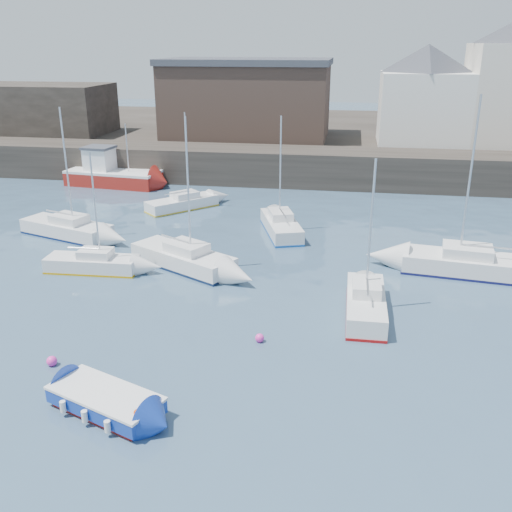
% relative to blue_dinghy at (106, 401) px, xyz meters
% --- Properties ---
extents(water, '(220.00, 220.00, 0.00)m').
position_rel_blue_dinghy_xyz_m(water, '(3.23, -0.13, -0.43)').
color(water, '#2D4760').
rests_on(water, ground).
extents(quay_wall, '(90.00, 5.00, 3.00)m').
position_rel_blue_dinghy_xyz_m(quay_wall, '(3.23, 34.87, 1.07)').
color(quay_wall, '#28231E').
rests_on(quay_wall, ground).
extents(land_strip, '(90.00, 32.00, 2.80)m').
position_rel_blue_dinghy_xyz_m(land_strip, '(3.23, 52.87, 0.97)').
color(land_strip, '#28231E').
rests_on(land_strip, ground).
extents(bldg_east_d, '(11.14, 11.14, 8.95)m').
position_rel_blue_dinghy_xyz_m(bldg_east_d, '(14.23, 41.37, 6.93)').
color(bldg_east_d, white).
rests_on(bldg_east_d, land_strip).
extents(warehouse, '(16.40, 10.40, 7.60)m').
position_rel_blue_dinghy_xyz_m(warehouse, '(-2.77, 42.87, 6.19)').
color(warehouse, '#3D2D26').
rests_on(warehouse, land_strip).
extents(bldg_west, '(14.00, 8.00, 5.00)m').
position_rel_blue_dinghy_xyz_m(bldg_west, '(-24.77, 41.87, 4.87)').
color(bldg_west, '#353028').
rests_on(bldg_west, land_strip).
extents(blue_dinghy, '(4.42, 3.12, 0.77)m').
position_rel_blue_dinghy_xyz_m(blue_dinghy, '(0.00, 0.00, 0.00)').
color(blue_dinghy, maroon).
rests_on(blue_dinghy, ground).
extents(fishing_boat, '(8.49, 3.99, 5.43)m').
position_rel_blue_dinghy_xyz_m(fishing_boat, '(-13.02, 31.40, 0.62)').
color(fishing_boat, maroon).
rests_on(fishing_boat, ground).
extents(sailboat_a, '(5.14, 1.83, 6.61)m').
position_rel_blue_dinghy_xyz_m(sailboat_a, '(-5.93, 12.01, 0.03)').
color(sailboat_a, white).
rests_on(sailboat_a, ground).
extents(sailboat_b, '(6.69, 5.00, 8.37)m').
position_rel_blue_dinghy_xyz_m(sailboat_b, '(-1.15, 13.42, 0.11)').
color(sailboat_b, white).
rests_on(sailboat_b, ground).
extents(sailboat_c, '(1.77, 5.46, 7.18)m').
position_rel_blue_dinghy_xyz_m(sailboat_c, '(8.85, 9.08, 0.12)').
color(sailboat_c, white).
rests_on(sailboat_c, ground).
extents(sailboat_d, '(7.69, 3.33, 9.49)m').
position_rel_blue_dinghy_xyz_m(sailboat_d, '(14.62, 14.99, 0.14)').
color(sailboat_d, white).
rests_on(sailboat_d, ground).
extents(sailboat_e, '(6.73, 4.00, 8.25)m').
position_rel_blue_dinghy_xyz_m(sailboat_e, '(-10.17, 17.45, 0.11)').
color(sailboat_e, white).
rests_on(sailboat_e, ground).
extents(sailboat_f, '(3.58, 6.10, 7.56)m').
position_rel_blue_dinghy_xyz_m(sailboat_f, '(3.49, 20.41, 0.10)').
color(sailboat_f, white).
rests_on(sailboat_f, ground).
extents(sailboat_h, '(5.10, 5.25, 7.14)m').
position_rel_blue_dinghy_xyz_m(sailboat_h, '(-4.61, 24.99, 0.03)').
color(sailboat_h, white).
rests_on(sailboat_h, ground).
extents(buoy_near, '(0.41, 0.41, 0.41)m').
position_rel_blue_dinghy_xyz_m(buoy_near, '(-3.32, 2.47, -0.43)').
color(buoy_near, '#FF34B1').
rests_on(buoy_near, ground).
extents(buoy_mid, '(0.38, 0.38, 0.38)m').
position_rel_blue_dinghy_xyz_m(buoy_mid, '(4.41, 5.66, -0.43)').
color(buoy_mid, '#FF34B1').
rests_on(buoy_mid, ground).
extents(buoy_far, '(0.42, 0.42, 0.42)m').
position_rel_blue_dinghy_xyz_m(buoy_far, '(-2.75, 15.16, -0.43)').
color(buoy_far, '#FF34B1').
rests_on(buoy_far, ground).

